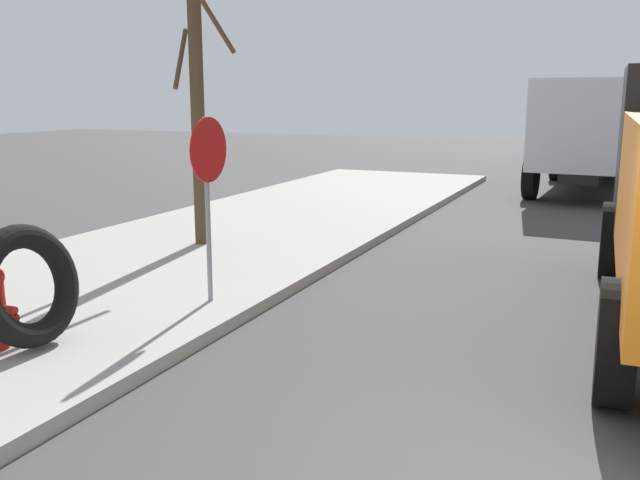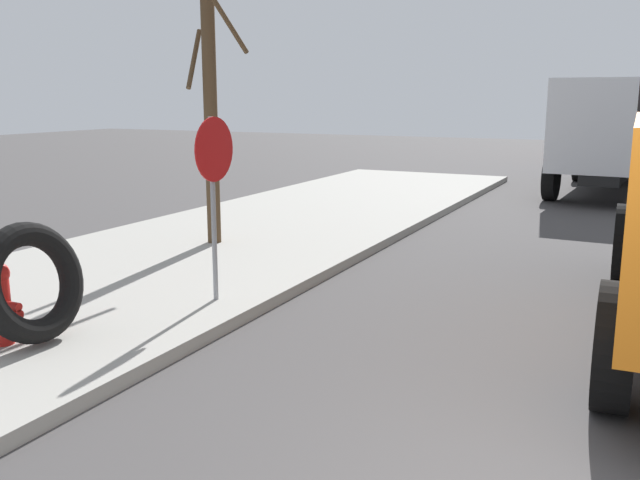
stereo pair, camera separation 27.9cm
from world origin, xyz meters
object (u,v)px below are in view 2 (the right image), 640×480
stop_sign (214,175)px  dump_truck_gray (617,133)px  fire_hydrant (1,301)px  bare_tree (210,102)px  loose_tire (32,283)px

stop_sign → dump_truck_gray: bearing=-15.2°
fire_hydrant → bare_tree: bare_tree is taller
dump_truck_gray → loose_tire: bearing=164.0°
stop_sign → dump_truck_gray: (13.49, -3.67, -0.07)m
loose_tire → bare_tree: bearing=13.6°
stop_sign → bare_tree: 3.54m
bare_tree → stop_sign: bearing=-145.0°
loose_tire → dump_truck_gray: 16.20m
bare_tree → fire_hydrant: bearing=-169.5°
stop_sign → fire_hydrant: bearing=155.1°
stop_sign → bare_tree: size_ratio=0.47×
loose_tire → bare_tree: size_ratio=0.26×
fire_hydrant → loose_tire: bearing=-54.4°
fire_hydrant → bare_tree: bearing=10.5°
bare_tree → loose_tire: bearing=-166.4°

